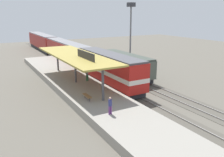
{
  "coord_description": "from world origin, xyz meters",
  "views": [
    {
      "loc": [
        -15.48,
        -29.07,
        9.98
      ],
      "look_at": [
        -1.38,
        -4.29,
        2.0
      ],
      "focal_mm": 37.58,
      "sensor_mm": 36.0,
      "label": 1
    }
  ],
  "objects_px": {
    "platform_bench": "(87,96)",
    "freight_car": "(125,65)",
    "person_walking": "(87,74)",
    "person_waiting": "(110,105)",
    "locomotive": "(109,69)",
    "passenger_carriage_rear": "(42,42)",
    "passenger_carriage_front": "(67,52)",
    "light_mast": "(131,23)"
  },
  "relations": [
    {
      "from": "platform_bench",
      "to": "light_mast",
      "type": "bearing_deg",
      "value": 41.65
    },
    {
      "from": "platform_bench",
      "to": "person_walking",
      "type": "relative_size",
      "value": 0.99
    },
    {
      "from": "person_waiting",
      "to": "passenger_carriage_rear",
      "type": "bearing_deg",
      "value": 83.4
    },
    {
      "from": "passenger_carriage_front",
      "to": "passenger_carriage_rear",
      "type": "height_order",
      "value": "same"
    },
    {
      "from": "person_waiting",
      "to": "locomotive",
      "type": "bearing_deg",
      "value": 61.38
    },
    {
      "from": "passenger_carriage_rear",
      "to": "light_mast",
      "type": "height_order",
      "value": "light_mast"
    },
    {
      "from": "passenger_carriage_rear",
      "to": "freight_car",
      "type": "relative_size",
      "value": 1.67
    },
    {
      "from": "locomotive",
      "to": "passenger_carriage_rear",
      "type": "height_order",
      "value": "locomotive"
    },
    {
      "from": "freight_car",
      "to": "person_waiting",
      "type": "height_order",
      "value": "freight_car"
    },
    {
      "from": "platform_bench",
      "to": "passenger_carriage_front",
      "type": "xyz_separation_m",
      "value": [
        6.0,
        23.88,
        0.97
      ]
    },
    {
      "from": "passenger_carriage_front",
      "to": "light_mast",
      "type": "bearing_deg",
      "value": -56.09
    },
    {
      "from": "locomotive",
      "to": "platform_bench",
      "type": "bearing_deg",
      "value": -135.6
    },
    {
      "from": "locomotive",
      "to": "passenger_carriage_front",
      "type": "distance_m",
      "value": 18.0
    },
    {
      "from": "locomotive",
      "to": "freight_car",
      "type": "bearing_deg",
      "value": 32.44
    },
    {
      "from": "locomotive",
      "to": "person_walking",
      "type": "bearing_deg",
      "value": 162.52
    },
    {
      "from": "freight_car",
      "to": "locomotive",
      "type": "bearing_deg",
      "value": -147.56
    },
    {
      "from": "person_waiting",
      "to": "platform_bench",
      "type": "bearing_deg",
      "value": 93.79
    },
    {
      "from": "passenger_carriage_front",
      "to": "person_waiting",
      "type": "relative_size",
      "value": 11.7
    },
    {
      "from": "light_mast",
      "to": "freight_car",
      "type": "bearing_deg",
      "value": -132.65
    },
    {
      "from": "passenger_carriage_rear",
      "to": "locomotive",
      "type": "bearing_deg",
      "value": -90.0
    },
    {
      "from": "light_mast",
      "to": "person_waiting",
      "type": "distance_m",
      "value": 22.55
    },
    {
      "from": "platform_bench",
      "to": "freight_car",
      "type": "bearing_deg",
      "value": 39.7
    },
    {
      "from": "freight_car",
      "to": "person_waiting",
      "type": "distance_m",
      "value": 16.87
    },
    {
      "from": "freight_car",
      "to": "person_waiting",
      "type": "bearing_deg",
      "value": -127.61
    },
    {
      "from": "locomotive",
      "to": "freight_car",
      "type": "relative_size",
      "value": 1.2
    },
    {
      "from": "platform_bench",
      "to": "freight_car",
      "type": "relative_size",
      "value": 0.14
    },
    {
      "from": "locomotive",
      "to": "freight_car",
      "type": "xyz_separation_m",
      "value": [
        4.6,
        2.92,
        -0.44
      ]
    },
    {
      "from": "person_walking",
      "to": "passenger_carriage_rear",
      "type": "bearing_deg",
      "value": 85.5
    },
    {
      "from": "passenger_carriage_rear",
      "to": "person_walking",
      "type": "xyz_separation_m",
      "value": [
        -2.98,
        -37.86,
        -0.46
      ]
    },
    {
      "from": "person_waiting",
      "to": "person_walking",
      "type": "bearing_deg",
      "value": 76.58
    },
    {
      "from": "passenger_carriage_front",
      "to": "freight_car",
      "type": "bearing_deg",
      "value": -73.03
    },
    {
      "from": "freight_car",
      "to": "person_walking",
      "type": "distance_m",
      "value": 7.84
    },
    {
      "from": "passenger_carriage_rear",
      "to": "person_waiting",
      "type": "bearing_deg",
      "value": -96.6
    },
    {
      "from": "locomotive",
      "to": "person_waiting",
      "type": "bearing_deg",
      "value": -118.62
    },
    {
      "from": "person_walking",
      "to": "passenger_carriage_front",
      "type": "bearing_deg",
      "value": 80.09
    },
    {
      "from": "locomotive",
      "to": "passenger_carriage_rear",
      "type": "relative_size",
      "value": 0.72
    },
    {
      "from": "passenger_carriage_rear",
      "to": "freight_car",
      "type": "distance_m",
      "value": 36.17
    },
    {
      "from": "person_walking",
      "to": "freight_car",
      "type": "bearing_deg",
      "value": 14.67
    },
    {
      "from": "platform_bench",
      "to": "light_mast",
      "type": "relative_size",
      "value": 0.15
    },
    {
      "from": "light_mast",
      "to": "person_waiting",
      "type": "xyz_separation_m",
      "value": [
        -13.5,
        -16.84,
        -6.54
      ]
    },
    {
      "from": "passenger_carriage_rear",
      "to": "person_walking",
      "type": "height_order",
      "value": "passenger_carriage_rear"
    },
    {
      "from": "locomotive",
      "to": "light_mast",
      "type": "height_order",
      "value": "light_mast"
    }
  ]
}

